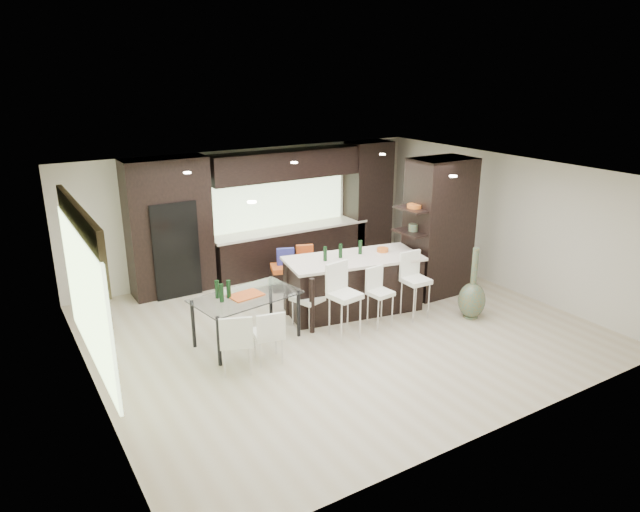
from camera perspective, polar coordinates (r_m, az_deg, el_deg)
ground at (r=10.03m, az=1.80°, el=-7.18°), size 8.00×8.00×0.00m
back_wall at (r=12.49m, az=-6.96°, el=4.46°), size 8.00×0.02×2.70m
left_wall at (r=8.18m, az=-22.36°, el=-4.40°), size 0.02×7.00×2.70m
right_wall at (r=12.10m, az=17.97°, el=3.24°), size 0.02×7.00×2.70m
ceiling at (r=9.19m, az=1.97°, el=8.19°), size 8.00×7.00×0.02m
window_left at (r=8.37m, az=-22.33°, el=-3.89°), size 0.04×3.20×1.90m
window_back at (r=12.66m, az=-4.44°, el=5.66°), size 3.40×0.04×1.20m
stone_accent at (r=8.10m, az=-22.88°, el=2.06°), size 0.08×3.00×0.80m
ceiling_spots at (r=9.40m, az=1.12°, el=8.30°), size 4.00×3.00×0.02m
back_cabinetry at (r=12.41m, az=-4.22°, el=4.46°), size 6.80×0.68×2.70m
refrigerator at (r=11.61m, az=-14.63°, el=0.87°), size 0.90×0.68×1.90m
partition_column at (r=11.38m, az=11.80°, el=2.83°), size 1.20×0.80×2.70m
kitchen_island at (r=10.56m, az=3.34°, el=-2.78°), size 2.64×1.50×1.04m
stool_left at (r=9.50m, az=2.49°, el=-5.28°), size 0.52×0.52×1.03m
stool_mid at (r=9.98m, az=6.03°, el=-4.73°), size 0.41×0.41×0.85m
stool_right at (r=10.39m, az=9.50°, el=-3.57°), size 0.44×0.44×0.97m
bench at (r=11.70m, az=-1.72°, el=-2.00°), size 1.39×0.89×0.50m
floor_vase at (r=10.53m, az=15.07°, el=-2.65°), size 0.50×0.50×1.32m
dining_table at (r=9.46m, az=-7.32°, el=-6.24°), size 1.82×1.21×0.81m
chair_near at (r=8.83m, az=-5.23°, el=-8.08°), size 0.51×0.51×0.80m
chair_far at (r=8.60m, az=-8.36°, el=-8.67°), size 0.62×0.62×0.88m
chair_end at (r=9.93m, az=-1.14°, el=-4.55°), size 0.62×0.62×0.92m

